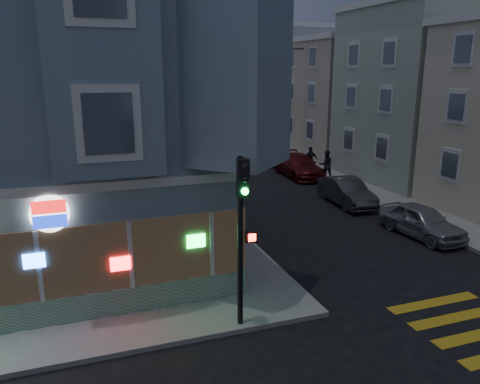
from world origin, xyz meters
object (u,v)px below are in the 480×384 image
street_tree_near (262,106)px  traffic_signal (242,215)px  street_tree_far (233,101)px  fire_hydrant (346,183)px  utility_pole (289,100)px  pedestrian_a (326,165)px  parked_car_a (422,221)px  parked_car_d (262,155)px  pedestrian_b (310,160)px  parked_car_c (299,166)px  parked_car_b (347,192)px

street_tree_near → traffic_signal: (-11.85, -27.82, -0.57)m
street_tree_far → fire_hydrant: bearing=-92.2°
utility_pole → street_tree_near: utility_pole is taller
street_tree_far → utility_pole: bearing=-90.8°
pedestrian_a → fire_hydrant: pedestrian_a is taller
street_tree_far → fire_hydrant: size_ratio=7.29×
fire_hydrant → utility_pole: bearing=85.8°
pedestrian_a → parked_car_a: size_ratio=0.45×
parked_car_a → parked_car_d: parked_car_a is taller
street_tree_far → pedestrian_a: (-0.60, -20.64, -2.85)m
utility_pole → pedestrian_a: (-0.40, -6.64, -3.71)m
street_tree_far → pedestrian_b: 19.08m
pedestrian_b → traffic_signal: 20.39m
parked_car_c → traffic_signal: 19.98m
parked_car_b → street_tree_near: bearing=86.5°
utility_pole → traffic_signal: (-11.65, -21.82, -1.44)m
pedestrian_a → parked_car_c: pedestrian_a is taller
street_tree_far → parked_car_c: street_tree_far is taller
street_tree_far → parked_car_c: size_ratio=1.03×
street_tree_near → parked_car_a: (-1.95, -23.29, -3.24)m
utility_pole → street_tree_far: utility_pole is taller
pedestrian_a → parked_car_b: pedestrian_a is taller
parked_car_b → traffic_signal: traffic_signal is taller
pedestrian_b → parked_car_d: size_ratio=0.42×
pedestrian_a → parked_car_d: pedestrian_a is taller
pedestrian_a → pedestrian_b: (-0.19, 1.80, -0.01)m
fire_hydrant → pedestrian_b: bearing=88.6°
pedestrian_a → traffic_signal: (-11.26, -15.18, 2.28)m
pedestrian_a → pedestrian_b: size_ratio=1.01×
pedestrian_b → fire_hydrant: size_ratio=2.55×
parked_car_c → parked_car_d: parked_car_c is taller
pedestrian_b → parked_car_d: pedestrian_b is taller
street_tree_near → street_tree_far: same height
street_tree_near → parked_car_b: 18.32m
utility_pole → parked_car_d: (-1.97, 0.37, -4.19)m
pedestrian_b → fire_hydrant: pedestrian_b is taller
parked_car_c → parked_car_a: bearing=-89.0°
pedestrian_a → pedestrian_b: 1.81m
street_tree_near → pedestrian_b: 11.24m
pedestrian_a → parked_car_a: 10.74m
traffic_signal → fire_hydrant: size_ratio=6.53×
street_tree_near → utility_pole: bearing=-91.9°
utility_pole → street_tree_near: bearing=88.1°
parked_car_a → traffic_signal: (-9.90, -4.53, 2.66)m
parked_car_d → traffic_signal: 24.36m
parked_car_d → traffic_signal: bearing=-108.7°
parked_car_a → parked_car_b: (-0.37, 5.40, 0.01)m
street_tree_near → parked_car_a: street_tree_near is taller
parked_car_a → traffic_signal: 11.21m
pedestrian_b → parked_car_a: bearing=85.6°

